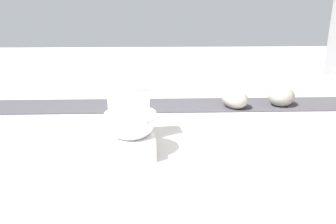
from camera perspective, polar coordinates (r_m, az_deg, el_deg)
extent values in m
plane|color=beige|center=(2.70, -2.22, -5.92)|extent=(14.00, 14.00, 0.00)
cube|color=#423F44|center=(3.80, 5.36, 1.22)|extent=(0.56, 8.00, 0.01)
cube|color=white|center=(2.65, -6.52, -4.51)|extent=(0.64, 0.41, 0.17)
ellipsoid|color=white|center=(2.49, -6.55, -1.62)|extent=(0.48, 0.41, 0.28)
cylinder|color=white|center=(2.47, -6.59, -0.40)|extent=(0.44, 0.44, 0.03)
cube|color=white|center=(2.77, -6.91, 1.64)|extent=(0.22, 0.36, 0.30)
cube|color=white|center=(2.73, -7.04, 5.03)|extent=(0.25, 0.39, 0.04)
cylinder|color=silver|center=(2.73, -5.37, 5.59)|extent=(0.02, 0.02, 0.01)
ellipsoid|color=gray|center=(3.73, 11.55, 2.28)|extent=(0.42, 0.39, 0.22)
ellipsoid|color=gray|center=(3.95, 19.16, 2.65)|extent=(0.42, 0.42, 0.24)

